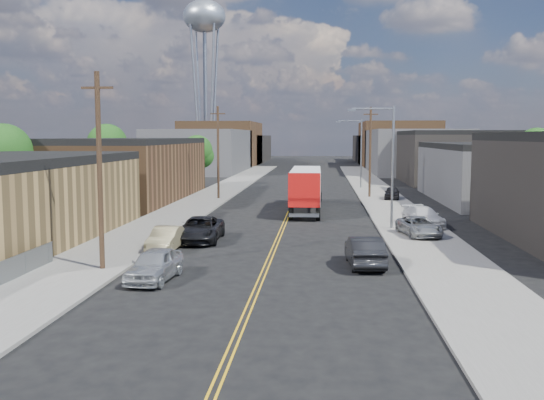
% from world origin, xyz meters
% --- Properties ---
extents(ground, '(260.00, 260.00, 0.00)m').
position_xyz_m(ground, '(0.00, 60.00, 0.00)').
color(ground, black).
rests_on(ground, ground).
extents(centerline, '(0.32, 120.00, 0.01)m').
position_xyz_m(centerline, '(0.00, 45.00, 0.01)').
color(centerline, gold).
rests_on(centerline, ground).
extents(sidewalk_left, '(5.00, 140.00, 0.15)m').
position_xyz_m(sidewalk_left, '(-9.50, 45.00, 0.07)').
color(sidewalk_left, slate).
rests_on(sidewalk_left, ground).
extents(sidewalk_right, '(5.00, 140.00, 0.15)m').
position_xyz_m(sidewalk_right, '(9.50, 45.00, 0.07)').
color(sidewalk_right, slate).
rests_on(sidewalk_right, ground).
extents(warehouse_brown, '(12.00, 26.00, 6.60)m').
position_xyz_m(warehouse_brown, '(-18.00, 44.00, 3.30)').
color(warehouse_brown, '#543821').
rests_on(warehouse_brown, ground).
extents(industrial_right_b, '(14.00, 24.00, 6.10)m').
position_xyz_m(industrial_right_b, '(22.00, 46.00, 3.05)').
color(industrial_right_b, '#3C3C3E').
rests_on(industrial_right_b, ground).
extents(industrial_right_c, '(14.00, 22.00, 7.60)m').
position_xyz_m(industrial_right_c, '(22.00, 72.00, 3.80)').
color(industrial_right_c, black).
rests_on(industrial_right_c, ground).
extents(skyline_left_a, '(16.00, 30.00, 8.00)m').
position_xyz_m(skyline_left_a, '(-20.00, 95.00, 4.00)').
color(skyline_left_a, '#3C3C3E').
rests_on(skyline_left_a, ground).
extents(skyline_right_a, '(16.00, 30.00, 8.00)m').
position_xyz_m(skyline_right_a, '(20.00, 95.00, 4.00)').
color(skyline_right_a, '#3C3C3E').
rests_on(skyline_right_a, ground).
extents(skyline_left_b, '(16.00, 26.00, 10.00)m').
position_xyz_m(skyline_left_b, '(-20.00, 120.00, 5.00)').
color(skyline_left_b, '#543821').
rests_on(skyline_left_b, ground).
extents(skyline_right_b, '(16.00, 26.00, 10.00)m').
position_xyz_m(skyline_right_b, '(20.00, 120.00, 5.00)').
color(skyline_right_b, '#543821').
rests_on(skyline_right_b, ground).
extents(skyline_left_c, '(16.00, 40.00, 7.00)m').
position_xyz_m(skyline_left_c, '(-20.00, 140.00, 3.50)').
color(skyline_left_c, black).
rests_on(skyline_left_c, ground).
extents(skyline_right_c, '(16.00, 40.00, 7.00)m').
position_xyz_m(skyline_right_c, '(20.00, 140.00, 3.50)').
color(skyline_right_c, black).
rests_on(skyline_right_c, ground).
extents(water_tower, '(9.00, 9.00, 36.90)m').
position_xyz_m(water_tower, '(-22.00, 110.00, 30.65)').
color(water_tower, gray).
rests_on(water_tower, ground).
extents(streetlight_near, '(3.39, 0.25, 9.00)m').
position_xyz_m(streetlight_near, '(7.60, 25.00, 5.33)').
color(streetlight_near, gray).
rests_on(streetlight_near, ground).
extents(streetlight_far, '(3.39, 0.25, 9.00)m').
position_xyz_m(streetlight_far, '(7.60, 60.00, 5.33)').
color(streetlight_far, gray).
rests_on(streetlight_far, ground).
extents(utility_pole_left_near, '(1.60, 0.26, 10.00)m').
position_xyz_m(utility_pole_left_near, '(-8.20, 10.00, 5.14)').
color(utility_pole_left_near, black).
rests_on(utility_pole_left_near, ground).
extents(utility_pole_left_far, '(1.60, 0.26, 10.00)m').
position_xyz_m(utility_pole_left_far, '(-8.20, 45.00, 5.14)').
color(utility_pole_left_far, black).
rests_on(utility_pole_left_far, ground).
extents(utility_pole_right, '(1.60, 0.26, 10.00)m').
position_xyz_m(utility_pole_right, '(8.20, 48.00, 5.14)').
color(utility_pole_right, black).
rests_on(utility_pole_right, ground).
extents(tree_left_near, '(4.85, 4.76, 7.91)m').
position_xyz_m(tree_left_near, '(-23.94, 30.00, 5.18)').
color(tree_left_near, black).
rests_on(tree_left_near, ground).
extents(tree_left_mid, '(5.10, 5.04, 8.37)m').
position_xyz_m(tree_left_mid, '(-23.94, 55.00, 5.48)').
color(tree_left_mid, black).
rests_on(tree_left_mid, ground).
extents(tree_left_far, '(4.35, 4.20, 6.97)m').
position_xyz_m(tree_left_far, '(-13.94, 62.00, 4.57)').
color(tree_left_far, black).
rests_on(tree_left_far, ground).
extents(tree_right_far, '(4.85, 4.76, 7.91)m').
position_xyz_m(tree_right_far, '(30.06, 60.00, 5.18)').
color(tree_right_far, black).
rests_on(tree_right_far, ground).
extents(semi_truck, '(2.61, 14.95, 3.91)m').
position_xyz_m(semi_truck, '(1.50, 35.98, 2.23)').
color(semi_truck, silver).
rests_on(semi_truck, ground).
extents(car_left_a, '(2.16, 4.63, 1.54)m').
position_xyz_m(car_left_a, '(-5.00, 8.23, 0.77)').
color(car_left_a, '#B9BDBF').
rests_on(car_left_a, ground).
extents(car_left_b, '(1.52, 4.30, 1.41)m').
position_xyz_m(car_left_b, '(-6.40, 15.72, 0.71)').
color(car_left_b, tan).
rests_on(car_left_b, ground).
extents(car_left_c, '(2.79, 5.78, 1.59)m').
position_xyz_m(car_left_c, '(-5.00, 19.05, 0.79)').
color(car_left_c, black).
rests_on(car_left_c, ground).
extents(car_right_oncoming, '(1.97, 4.96, 1.60)m').
position_xyz_m(car_right_oncoming, '(5.15, 12.25, 0.80)').
color(car_right_oncoming, black).
rests_on(car_right_oncoming, ground).
extents(car_right_lot_a, '(2.87, 4.91, 1.28)m').
position_xyz_m(car_right_lot_a, '(9.44, 21.56, 0.79)').
color(car_right_lot_a, '#9B9FA0').
rests_on(car_right_lot_a, sidewalk_right).
extents(car_right_lot_b, '(2.99, 5.24, 1.43)m').
position_xyz_m(car_right_lot_b, '(10.44, 26.03, 0.87)').
color(car_right_lot_b, silver).
rests_on(car_right_lot_b, sidewalk_right).
extents(car_right_lot_c, '(2.06, 4.01, 1.31)m').
position_xyz_m(car_right_lot_c, '(10.40, 45.72, 0.80)').
color(car_right_lot_c, black).
rests_on(car_right_lot_c, sidewalk_right).
extents(car_ahead_truck, '(2.90, 5.72, 1.55)m').
position_xyz_m(car_ahead_truck, '(1.50, 42.00, 0.78)').
color(car_ahead_truck, black).
rests_on(car_ahead_truck, ground).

